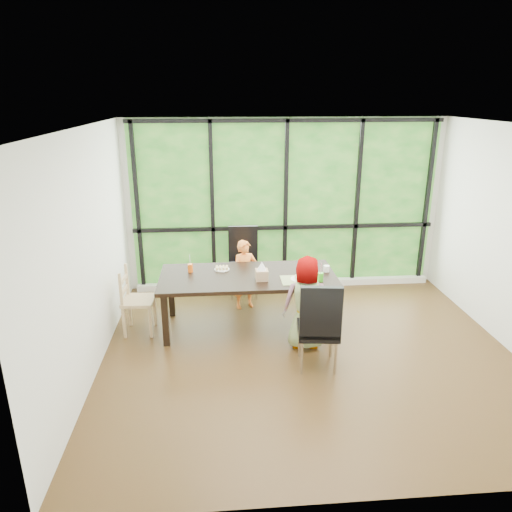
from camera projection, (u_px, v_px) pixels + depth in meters
name	position (u px, v px, depth m)	size (l,w,h in m)	color
ground	(309.00, 353.00, 5.82)	(5.00, 5.00, 0.00)	black
back_wall	(285.00, 205.00, 7.51)	(5.00, 5.00, 0.00)	silver
foliage_backdrop	(285.00, 205.00, 7.49)	(4.80, 0.02, 2.65)	#184D18
window_mullions	(286.00, 206.00, 7.45)	(4.80, 0.06, 2.65)	black
window_sill	(284.00, 283.00, 7.83)	(4.80, 0.12, 0.10)	silver
dining_table	(248.00, 301.00, 6.38)	(2.33, 1.06, 0.75)	black
chair_window_leather	(244.00, 263.00, 7.34)	(0.46, 0.46, 1.08)	black
chair_interior_leather	(318.00, 324.00, 5.38)	(0.46, 0.46, 1.08)	black
chair_end_beech	(139.00, 300.00, 6.22)	(0.42, 0.40, 0.90)	tan
child_toddler	(245.00, 274.00, 6.93)	(0.38, 0.25, 1.03)	orange
child_older	(307.00, 303.00, 5.80)	(0.58, 0.38, 1.18)	slate
placemat	(299.00, 280.00, 6.09)	(0.47, 0.34, 0.01)	tan
plate_far	(222.00, 269.00, 6.45)	(0.21, 0.21, 0.01)	white
plate_near	(300.00, 279.00, 6.10)	(0.25, 0.25, 0.02)	white
orange_cup	(190.00, 268.00, 6.36)	(0.07, 0.07, 0.11)	#FF6211
green_cup	(321.00, 277.00, 6.04)	(0.07, 0.07, 0.11)	green
white_mug	(326.00, 269.00, 6.37)	(0.08, 0.08, 0.08)	white
tissue_box	(262.00, 275.00, 6.08)	(0.16, 0.16, 0.14)	tan
crepe_rolls_far	(222.00, 268.00, 6.44)	(0.20, 0.12, 0.04)	tan
crepe_rolls_near	(300.00, 277.00, 6.09)	(0.15, 0.12, 0.04)	tan
straw_white	(190.00, 261.00, 6.33)	(0.01, 0.01, 0.20)	white
straw_pink	(321.00, 270.00, 6.01)	(0.01, 0.01, 0.20)	pink
tissue	(262.00, 266.00, 6.04)	(0.12, 0.12, 0.11)	white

